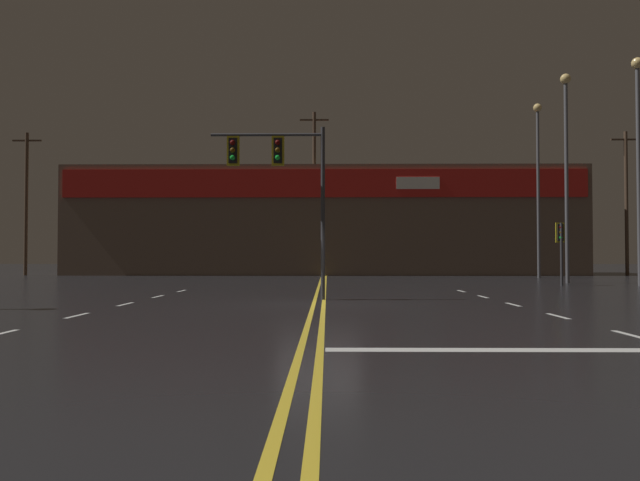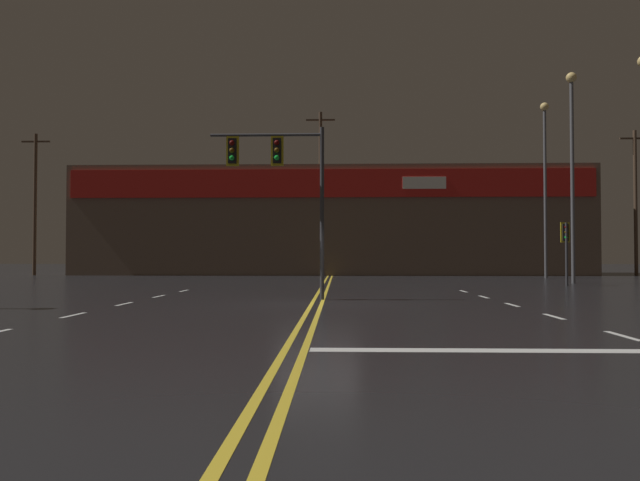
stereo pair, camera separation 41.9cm
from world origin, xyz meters
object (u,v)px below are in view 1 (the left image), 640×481
Objects in this scene: streetlight_median_approach at (566,152)px; streetlight_far_right at (638,143)px; streetlight_near_right at (538,170)px; traffic_signal_corner_northeast at (561,239)px; traffic_signal_median at (278,168)px.

streetlight_median_approach is 1.02× the size of streetlight_far_right.
streetlight_far_right is (0.98, -11.49, -0.31)m from streetlight_near_right.
streetlight_median_approach reaches higher than streetlight_far_right.
traffic_signal_corner_northeast is 0.28× the size of streetlight_far_right.
streetlight_median_approach is at bearing 123.87° from streetlight_far_right.
traffic_signal_corner_northeast is 0.27× the size of streetlight_median_approach.
traffic_signal_corner_northeast is at bearing -116.66° from streetlight_median_approach.
streetlight_far_right is at bearing -56.13° from streetlight_median_approach.
streetlight_near_right is at bearing 81.37° from streetlight_median_approach.
streetlight_near_right reaches higher than traffic_signal_median.
streetlight_near_right is at bearing 53.25° from traffic_signal_median.
streetlight_near_right is (2.62, 10.92, 4.98)m from traffic_signal_corner_northeast.
traffic_signal_median is 19.67m from streetlight_median_approach.
traffic_signal_corner_northeast is (13.18, 10.23, -2.09)m from traffic_signal_median.
traffic_signal_median is 1.85× the size of traffic_signal_corner_northeast.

